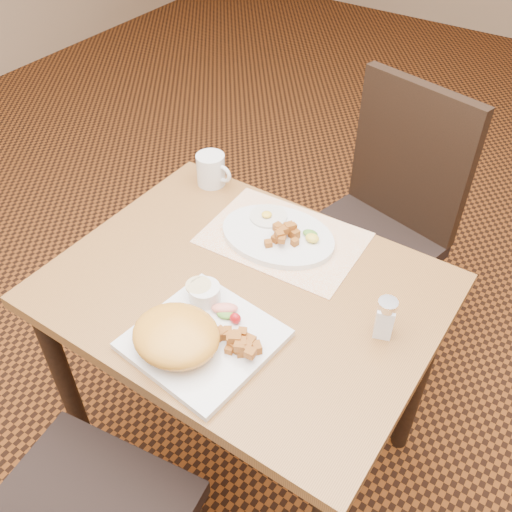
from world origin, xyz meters
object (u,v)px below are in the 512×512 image
object	(u,v)px
table	(244,317)
plate_oval	(278,236)
salt_shaker	(385,317)
coffee_mug	(212,170)
chair_far	(381,217)
plate_square	(204,339)

from	to	relation	value
table	plate_oval	bearing A→B (deg)	97.69
salt_shaker	coffee_mug	distance (m)	0.70
plate_oval	salt_shaker	bearing A→B (deg)	-21.47
chair_far	salt_shaker	bearing A→B (deg)	125.90
table	plate_oval	distance (m)	0.23
plate_square	salt_shaker	size ratio (longest dim) A/B	2.80
plate_oval	salt_shaker	xyz separation A→B (m)	(0.36, -0.14, 0.04)
plate_square	chair_far	bearing A→B (deg)	87.25
plate_oval	table	bearing A→B (deg)	-82.31
plate_square	plate_oval	distance (m)	0.38
plate_square	coffee_mug	bearing A→B (deg)	125.58
table	salt_shaker	xyz separation A→B (m)	(0.33, 0.05, 0.16)
plate_oval	salt_shaker	distance (m)	0.39
chair_far	plate_oval	distance (m)	0.55
table	plate_square	distance (m)	0.22
plate_oval	coffee_mug	xyz separation A→B (m)	(-0.29, 0.11, 0.04)
plate_square	salt_shaker	distance (m)	0.39
table	coffee_mug	xyz separation A→B (m)	(-0.32, 0.30, 0.16)
chair_far	coffee_mug	size ratio (longest dim) A/B	8.51
plate_square	coffee_mug	size ratio (longest dim) A/B	2.46
table	salt_shaker	world-z (taller)	salt_shaker
chair_far	table	bearing A→B (deg)	97.74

